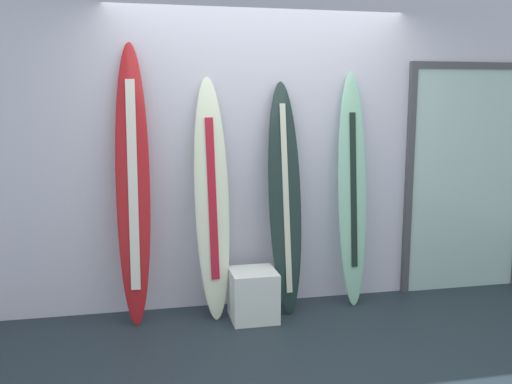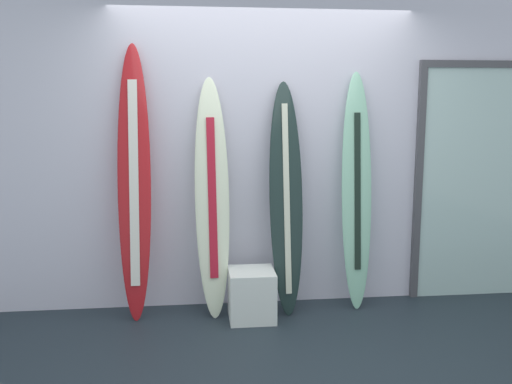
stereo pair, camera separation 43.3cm
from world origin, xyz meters
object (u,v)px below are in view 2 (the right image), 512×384
(surfboard_charcoal, at_px, (286,200))
(glass_door, at_px, (480,177))
(display_block_left, at_px, (252,295))
(surfboard_crimson, at_px, (134,185))
(surfboard_seafoam, at_px, (357,193))
(surfboard_ivory, at_px, (212,199))

(surfboard_charcoal, relative_size, glass_door, 0.91)
(display_block_left, bearing_deg, glass_door, 9.67)
(display_block_left, bearing_deg, surfboard_crimson, 169.00)
(surfboard_crimson, xyz_separation_m, glass_door, (3.01, 0.18, -0.01))
(surfboard_crimson, relative_size, display_block_left, 5.46)
(surfboard_crimson, relative_size, surfboard_seafoam, 1.10)
(surfboard_ivory, relative_size, surfboard_charcoal, 1.02)
(surfboard_ivory, relative_size, glass_door, 0.93)
(surfboard_charcoal, distance_m, display_block_left, 0.82)
(surfboard_seafoam, bearing_deg, glass_door, 7.00)
(surfboard_seafoam, xyz_separation_m, glass_door, (1.17, 0.14, 0.10))
(surfboard_crimson, bearing_deg, surfboard_seafoam, 1.00)
(surfboard_seafoam, bearing_deg, surfboard_crimson, -179.00)
(surfboard_charcoal, xyz_separation_m, display_block_left, (-0.30, -0.17, -0.74))
(surfboard_crimson, distance_m, surfboard_charcoal, 1.23)
(surfboard_ivory, height_order, surfboard_seafoam, surfboard_seafoam)
(surfboard_seafoam, xyz_separation_m, display_block_left, (-0.91, -0.21, -0.78))
(surfboard_ivory, bearing_deg, display_block_left, -30.67)
(surfboard_charcoal, relative_size, display_block_left, 4.74)
(surfboard_seafoam, distance_m, glass_door, 1.18)
(surfboard_seafoam, bearing_deg, display_block_left, -166.97)
(surfboard_charcoal, bearing_deg, surfboard_crimson, 179.34)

